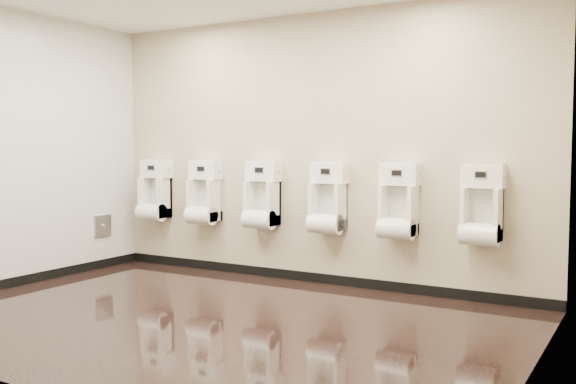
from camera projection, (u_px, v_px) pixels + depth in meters
The scene contains 15 objects.
ground at pixel (210, 320), 5.27m from camera, with size 5.00×3.50×0.00m, color black.
back_wall at pixel (311, 149), 6.68m from camera, with size 5.00×0.02×2.80m, color #B9AA8B.
front_wall at pixel (22, 151), 3.66m from camera, with size 5.00×0.02×2.80m, color #B9AA8B.
left_wall at pixel (9, 149), 6.43m from camera, with size 0.02×3.50×2.80m, color #B9AA8B.
right_wall at pixel (536, 150), 3.92m from camera, with size 0.02×3.50×2.80m, color #B9AA8B.
tile_overlay_left at pixel (10, 149), 6.43m from camera, with size 0.01×3.50×2.80m, color silver.
skirting_back at pixel (310, 277), 6.76m from camera, with size 5.00×0.02×0.10m, color black.
skirting_left at pixel (14, 282), 6.52m from camera, with size 0.02×3.50×0.10m, color black.
access_panel at pixel (102, 226), 7.52m from camera, with size 0.04×0.25×0.25m.
urinal_0 at pixel (154, 195), 7.64m from camera, with size 0.38×0.29×0.71m.
urinal_1 at pixel (204, 197), 7.27m from camera, with size 0.38×0.29×0.71m.
urinal_2 at pixel (262, 200), 6.88m from camera, with size 0.38×0.29×0.71m.
urinal_3 at pixel (328, 203), 6.48m from camera, with size 0.38×0.29×0.71m.
urinal_4 at pixel (398, 207), 6.10m from camera, with size 0.38×0.29×0.71m.
urinal_5 at pixel (481, 211), 5.71m from camera, with size 0.38×0.29×0.71m.
Camera 1 is at (3.16, -4.16, 1.42)m, focal length 40.00 mm.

